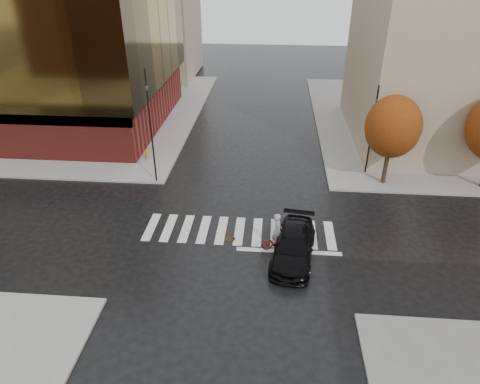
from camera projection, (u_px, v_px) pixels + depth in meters
The scene contains 13 objects.
ground at pixel (239, 236), 25.78m from camera, with size 120.00×120.00×0.00m, color black.
sidewalk_nw at pixel (59, 111), 45.45m from camera, with size 30.00×30.00×0.15m, color gray.
sidewalk_ne at pixel (467, 123), 42.43m from camera, with size 30.00×30.00×0.15m, color gray.
crosswalk at pixel (239, 231), 26.21m from camera, with size 12.00×3.00×0.01m, color silver.
office_glass at pixel (15, 35), 38.86m from camera, with size 27.00×19.00×16.00m.
building_ne_tan at pixel (464, 33), 34.76m from camera, with size 16.00×16.00×18.00m, color tan.
tree_ne_a at pixel (393, 127), 29.27m from camera, with size 3.80×3.80×6.50m.
sedan at pixel (294, 246), 23.60m from camera, with size 2.18×5.37×1.56m, color black.
cyclist at pixel (278, 237), 24.35m from camera, with size 2.15×1.31×2.30m.
traffic_light_nw at pixel (150, 119), 29.27m from camera, with size 0.21×0.17×8.22m.
traffic_light_ne at pixel (373, 126), 30.99m from camera, with size 0.15×0.18×6.72m.
fire_hydrant at pixel (147, 154), 34.77m from camera, with size 0.26×0.26×0.72m.
manhole at pixel (230, 239), 25.49m from camera, with size 0.60×0.60×0.01m, color #402A16.
Camera 1 is at (1.83, -21.03, 15.03)m, focal length 32.00 mm.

